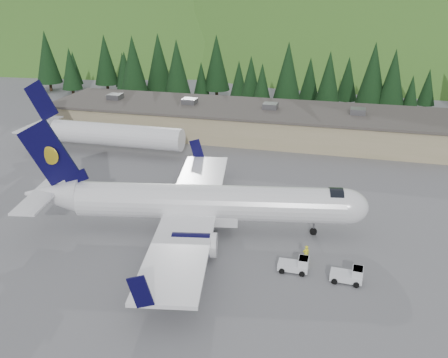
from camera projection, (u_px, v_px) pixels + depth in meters
ground at (210, 231)px, 55.83m from camera, size 600.00×600.00×0.00m
airliner at (200, 204)px, 54.67m from camera, size 37.91×35.78×12.62m
second_airliner at (100, 133)px, 80.31m from camera, size 27.50×11.00×10.05m
baggage_tug_a at (296, 265)px, 47.88m from camera, size 2.89×1.76×1.54m
baggage_tug_b at (349, 275)px, 46.18m from camera, size 3.00×1.89×1.57m
terminal_building at (242, 121)px, 90.21m from camera, size 71.00×17.00×6.10m
ramp_worker at (306, 254)px, 49.39m from camera, size 0.80×0.70×1.84m
tree_line at (242, 72)px, 109.91m from camera, size 113.57×17.62×13.92m
hills at (421, 206)px, 260.00m from camera, size 614.00×330.00×300.00m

